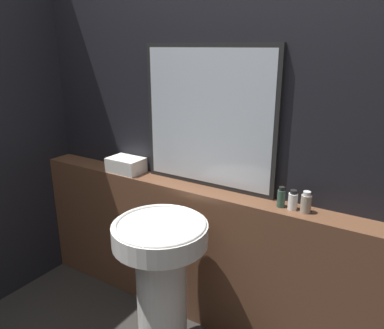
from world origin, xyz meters
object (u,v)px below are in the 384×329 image
Objects in this scene: shampoo_bottle at (281,198)px; lotion_bottle at (306,203)px; towel_stack at (126,165)px; conditioner_bottle at (293,201)px; pedestal_sink at (161,276)px; mirror at (208,118)px.

lotion_bottle is at bearing 0.00° from shampoo_bottle.
shampoo_bottle is 0.13m from lotion_bottle.
shampoo_bottle reaches higher than towel_stack.
pedestal_sink is at bearing -144.39° from conditioner_bottle.
towel_stack is at bearing 180.00° from lotion_bottle.
conditioner_bottle is (0.54, -0.07, -0.36)m from mirror.
shampoo_bottle is at bearing 0.00° from towel_stack.
shampoo_bottle is 0.98× the size of lotion_bottle.
pedestal_sink is at bearing -141.14° from shampoo_bottle.
pedestal_sink is 7.51× the size of shampoo_bottle.
conditioner_bottle is 0.07m from lotion_bottle.
pedestal_sink is 7.38× the size of lotion_bottle.
mirror is 0.71m from lotion_bottle.
mirror is 0.69m from towel_stack.
lotion_bottle is at bearing 0.00° from towel_stack.
mirror is 7.59× the size of shampoo_bottle.
lotion_bottle is (0.13, 0.00, 0.00)m from shampoo_bottle.
towel_stack is 2.20× the size of conditioner_bottle.
lotion_bottle reaches higher than conditioner_bottle.
towel_stack is (-0.57, 0.39, 0.42)m from pedestal_sink.
conditioner_bottle is 0.94× the size of lotion_bottle.
towel_stack is at bearing 180.00° from shampoo_bottle.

